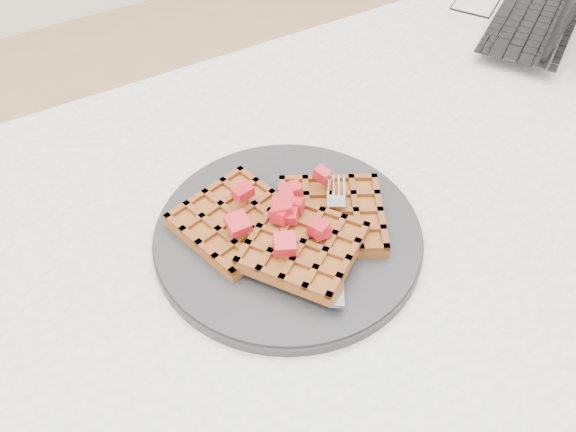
{
  "coord_description": "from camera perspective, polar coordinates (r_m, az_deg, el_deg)",
  "views": [
    {
      "loc": [
        -0.38,
        -0.38,
        1.29
      ],
      "look_at": [
        -0.15,
        0.03,
        0.79
      ],
      "focal_mm": 40.0,
      "sensor_mm": 36.0,
      "label": 1
    }
  ],
  "objects": [
    {
      "name": "strawberry_pile",
      "position": [
        0.68,
        0.0,
        0.81
      ],
      "size": [
        0.15,
        0.15,
        0.02
      ],
      "primitive_type": null,
      "color": "maroon",
      "rests_on": "waffles"
    },
    {
      "name": "table",
      "position": [
        0.85,
        9.48,
        -4.66
      ],
      "size": [
        1.2,
        0.8,
        0.75
      ],
      "color": "silver",
      "rests_on": "ground"
    },
    {
      "name": "fork",
      "position": [
        0.69,
        4.23,
        -1.73
      ],
      "size": [
        0.12,
        0.16,
        0.02
      ],
      "primitive_type": null,
      "rotation": [
        0.0,
        0.0,
        -0.57
      ],
      "color": "silver",
      "rests_on": "plate"
    },
    {
      "name": "waffles",
      "position": [
        0.7,
        0.17,
        -0.91
      ],
      "size": [
        0.24,
        0.22,
        0.03
      ],
      "color": "brown",
      "rests_on": "plate"
    },
    {
      "name": "plate",
      "position": [
        0.71,
        0.0,
        -1.76
      ],
      "size": [
        0.3,
        0.3,
        0.02
      ],
      "primitive_type": "cylinder",
      "color": "black",
      "rests_on": "table"
    },
    {
      "name": "laptop",
      "position": [
        1.13,
        20.4,
        17.22
      ],
      "size": [
        0.35,
        0.33,
        0.2
      ],
      "rotation": [
        0.0,
        0.0,
        3.71
      ],
      "color": "black",
      "rests_on": "table"
    }
  ]
}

